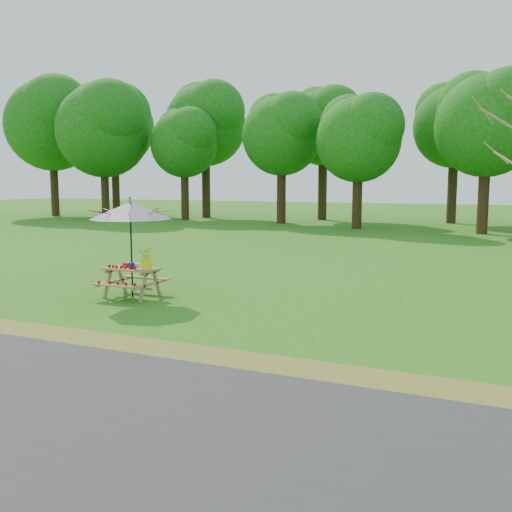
% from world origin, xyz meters
% --- Properties ---
extents(ground, '(120.00, 120.00, 0.00)m').
position_xyz_m(ground, '(0.00, 0.00, 0.00)').
color(ground, '#2A6914').
rests_on(ground, ground).
extents(drygrass_strip, '(120.00, 1.20, 0.01)m').
position_xyz_m(drygrass_strip, '(0.00, -2.80, 0.00)').
color(drygrass_strip, olive).
rests_on(drygrass_strip, ground).
extents(treeline, '(60.00, 12.00, 16.00)m').
position_xyz_m(treeline, '(0.00, 22.00, 8.00)').
color(treeline, '#0E5610').
rests_on(treeline, ground).
extents(picnic_table, '(1.20, 1.32, 0.67)m').
position_xyz_m(picnic_table, '(-0.04, 0.50, 0.33)').
color(picnic_table, olive).
rests_on(picnic_table, ground).
extents(patio_umbrella, '(2.09, 2.09, 2.25)m').
position_xyz_m(patio_umbrella, '(-0.04, 0.50, 1.95)').
color(patio_umbrella, black).
rests_on(patio_umbrella, ground).
extents(produce_bins, '(0.36, 0.42, 0.13)m').
position_xyz_m(produce_bins, '(-0.08, 0.53, 0.72)').
color(produce_bins, red).
rests_on(produce_bins, picnic_table).
extents(tomatoes_row, '(0.77, 0.13, 0.07)m').
position_xyz_m(tomatoes_row, '(-0.19, 0.32, 0.71)').
color(tomatoes_row, red).
rests_on(tomatoes_row, picnic_table).
extents(flower_bucket, '(0.38, 0.36, 0.49)m').
position_xyz_m(flower_bucket, '(0.38, 0.48, 0.93)').
color(flower_bucket, '#FFF70D').
rests_on(flower_bucket, picnic_table).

